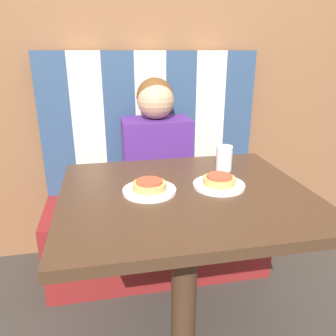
{
  "coord_description": "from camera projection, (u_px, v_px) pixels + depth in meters",
  "views": [
    {
      "loc": [
        -0.26,
        -1.01,
        1.23
      ],
      "look_at": [
        0.0,
        0.32,
        0.74
      ],
      "focal_mm": 35.0,
      "sensor_mm": 36.0,
      "label": 1
    }
  ],
  "objects": [
    {
      "name": "dining_table",
      "position": [
        185.0,
        220.0,
        1.17
      ],
      "size": [
        0.86,
        0.74,
        0.77
      ],
      "color": "#422B1C",
      "rests_on": "ground_plane"
    },
    {
      "name": "person",
      "position": [
        156.0,
        145.0,
        1.74
      ],
      "size": [
        0.35,
        0.23,
        0.67
      ],
      "color": "#4C237A",
      "rests_on": "booth_seat"
    },
    {
      "name": "wall_back",
      "position": [
        147.0,
        36.0,
        1.82
      ],
      "size": [
        7.0,
        0.05,
        2.6
      ],
      "color": "brown",
      "rests_on": "ground_plane"
    },
    {
      "name": "pizza_left",
      "position": [
        149.0,
        185.0,
        1.12
      ],
      "size": [
        0.12,
        0.12,
        0.03
      ],
      "color": "tan",
      "rests_on": "plate_left"
    },
    {
      "name": "pizza_right",
      "position": [
        219.0,
        180.0,
        1.17
      ],
      "size": [
        0.12,
        0.12,
        0.03
      ],
      "color": "tan",
      "rests_on": "plate_right"
    },
    {
      "name": "booth_seat",
      "position": [
        157.0,
        233.0,
        1.92
      ],
      "size": [
        1.22,
        0.48,
        0.43
      ],
      "color": "maroon",
      "rests_on": "ground_plane"
    },
    {
      "name": "drinking_cup",
      "position": [
        224.0,
        158.0,
        1.32
      ],
      "size": [
        0.06,
        0.06,
        0.1
      ],
      "color": "silver",
      "rests_on": "dining_table"
    },
    {
      "name": "plate_left",
      "position": [
        149.0,
        191.0,
        1.13
      ],
      "size": [
        0.19,
        0.19,
        0.01
      ],
      "color": "white",
      "rests_on": "dining_table"
    },
    {
      "name": "booth_backrest",
      "position": [
        150.0,
        123.0,
        1.9
      ],
      "size": [
        1.22,
        0.07,
        0.79
      ],
      "color": "navy",
      "rests_on": "booth_seat"
    },
    {
      "name": "plate_right",
      "position": [
        219.0,
        185.0,
        1.17
      ],
      "size": [
        0.19,
        0.19,
        0.01
      ],
      "color": "white",
      "rests_on": "dining_table"
    }
  ]
}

